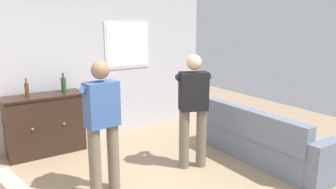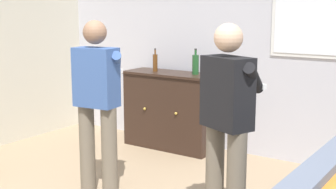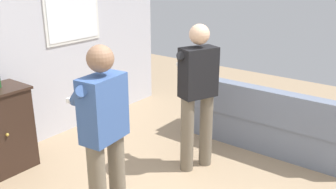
# 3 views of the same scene
# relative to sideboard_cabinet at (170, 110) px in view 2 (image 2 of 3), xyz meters

# --- Properties ---
(wall_back_with_window) EXTENTS (5.20, 0.15, 2.80)m
(wall_back_with_window) POSITION_rel_sideboard_cabinet_xyz_m (0.74, 0.36, 0.91)
(wall_back_with_window) COLOR silver
(wall_back_with_window) RESTS_ON ground
(sideboard_cabinet) EXTENTS (1.23, 0.49, 0.98)m
(sideboard_cabinet) POSITION_rel_sideboard_cabinet_xyz_m (0.00, 0.00, 0.00)
(sideboard_cabinet) COLOR black
(sideboard_cabinet) RESTS_ON ground
(bottle_wine_green) EXTENTS (0.08, 0.08, 0.32)m
(bottle_wine_green) POSITION_rel_sideboard_cabinet_xyz_m (0.35, 0.03, 0.62)
(bottle_wine_green) COLOR #1E4C23
(bottle_wine_green) RESTS_ON sideboard_cabinet
(bottle_liquor_amber) EXTENTS (0.06, 0.06, 0.30)m
(bottle_liquor_amber) POSITION_rel_sideboard_cabinet_xyz_m (-0.23, -0.01, 0.60)
(bottle_liquor_amber) COLOR #593314
(bottle_liquor_amber) RESTS_ON sideboard_cabinet
(person_standing_left) EXTENTS (0.55, 0.49, 1.68)m
(person_standing_left) POSITION_rel_sideboard_cabinet_xyz_m (0.31, -1.69, 0.44)
(person_standing_left) COLOR #6B6051
(person_standing_left) RESTS_ON ground
(person_standing_right) EXTENTS (0.51, 0.52, 1.68)m
(person_standing_right) POSITION_rel_sideboard_cabinet_xyz_m (1.69, -1.72, 0.44)
(person_standing_right) COLOR #6B6051
(person_standing_right) RESTS_ON ground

